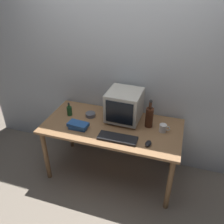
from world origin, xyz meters
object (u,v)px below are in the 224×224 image
object	(u,v)px
computer_mouse	(148,143)
bottle_short	(69,111)
crt_monitor	(124,106)
book_stack	(78,125)
cd_spindle	(90,115)
keyboard	(118,138)
mug	(163,128)
bottle_tall	(149,117)

from	to	relation	value
computer_mouse	bottle_short	world-z (taller)	bottle_short
crt_monitor	book_stack	distance (m)	0.57
computer_mouse	cd_spindle	bearing A→B (deg)	162.73
keyboard	book_stack	distance (m)	0.49
computer_mouse	cd_spindle	distance (m)	0.84
bottle_short	mug	world-z (taller)	bottle_short
computer_mouse	keyboard	bearing A→B (deg)	-173.70
bottle_short	book_stack	bearing A→B (deg)	-45.13
computer_mouse	mug	bearing A→B (deg)	74.41
keyboard	crt_monitor	bearing A→B (deg)	94.94
computer_mouse	bottle_short	bearing A→B (deg)	170.74
computer_mouse	bottle_short	xyz separation A→B (m)	(-1.03, 0.28, 0.05)
book_stack	keyboard	bearing A→B (deg)	-7.16
keyboard	cd_spindle	xyz separation A→B (m)	(-0.45, 0.33, 0.01)
crt_monitor	keyboard	size ratio (longest dim) A/B	0.95
crt_monitor	mug	xyz separation A→B (m)	(0.48, -0.10, -0.15)
bottle_tall	book_stack	world-z (taller)	bottle_tall
keyboard	bottle_tall	distance (m)	0.45
crt_monitor	book_stack	size ratio (longest dim) A/B	1.67
book_stack	cd_spindle	distance (m)	0.28
keyboard	bottle_short	distance (m)	0.76
keyboard	computer_mouse	bearing A→B (deg)	-0.12
bottle_short	mug	xyz separation A→B (m)	(1.14, 0.00, -0.02)
mug	bottle_tall	bearing A→B (deg)	161.55
bottle_tall	keyboard	bearing A→B (deg)	-128.32
bottle_short	cd_spindle	size ratio (longest dim) A/B	1.44
mug	cd_spindle	distance (m)	0.89
crt_monitor	mug	distance (m)	0.51
bottle_tall	cd_spindle	distance (m)	0.72
bottle_short	crt_monitor	bearing A→B (deg)	9.12
computer_mouse	bottle_tall	bearing A→B (deg)	105.73
computer_mouse	cd_spindle	world-z (taller)	cd_spindle
computer_mouse	mug	size ratio (longest dim) A/B	0.83
crt_monitor	cd_spindle	xyz separation A→B (m)	(-0.41, -0.05, -0.17)
crt_monitor	cd_spindle	bearing A→B (deg)	-172.46
crt_monitor	computer_mouse	bearing A→B (deg)	-46.57
keyboard	bottle_short	xyz separation A→B (m)	(-0.70, 0.28, 0.05)
keyboard	computer_mouse	world-z (taller)	computer_mouse
keyboard	computer_mouse	xyz separation A→B (m)	(0.33, 0.00, 0.01)
bottle_tall	bottle_short	distance (m)	0.97
bottle_short	bottle_tall	bearing A→B (deg)	3.51
computer_mouse	mug	xyz separation A→B (m)	(0.11, 0.28, 0.03)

